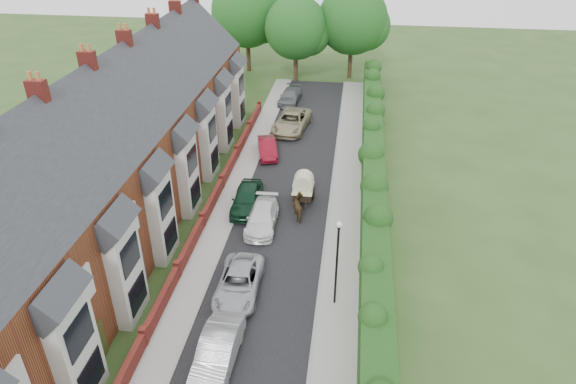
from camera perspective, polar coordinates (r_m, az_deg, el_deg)
name	(u,v)px	position (r m, az deg, el deg)	size (l,w,h in m)	color
ground	(256,356)	(25.03, -3.56, -17.77)	(140.00, 140.00, 0.00)	#2D4C1E
road	(280,224)	(33.30, -0.88, -3.56)	(6.00, 58.00, 0.02)	black
pavement_hedge_side	(344,228)	(33.01, 6.19, -4.00)	(2.20, 58.00, 0.12)	#999691
pavement_house_side	(222,219)	(33.97, -7.33, -2.98)	(1.70, 58.00, 0.12)	#999691
kerb_hedge_side	(327,227)	(33.03, 4.37, -3.86)	(0.18, 58.00, 0.13)	gray
kerb_house_side	(234,220)	(33.79, -6.01, -3.08)	(0.18, 58.00, 0.13)	gray
hedge	(374,210)	(32.22, 9.54, -1.94)	(2.10, 58.00, 2.85)	#163410
terrace_row	(109,160)	(33.20, -19.24, 3.40)	(9.05, 40.50, 11.50)	brown
garden_wall_row	(203,221)	(33.21, -9.46, -3.20)	(0.35, 40.35, 1.10)	maroon
lamppost	(337,253)	(25.44, 5.50, -6.81)	(0.32, 0.32, 5.16)	black
tree_far_left	(299,29)	(58.17, 1.26, 17.62)	(7.14, 6.80, 9.29)	#332316
tree_far_right	(356,21)	(59.65, 7.58, 18.30)	(7.98, 7.60, 10.31)	#332316
tree_far_back	(250,13)	(61.80, -4.19, 19.17)	(8.40, 8.00, 10.82)	#332316
car_silver_a	(217,351)	(24.38, -7.84, -17.14)	(1.58, 4.54, 1.50)	#ADADB2
car_silver_b	(239,283)	(27.80, -5.49, -10.00)	(2.20, 4.77, 1.33)	#B1B4B8
car_white	(262,218)	(32.78, -2.90, -2.86)	(1.84, 4.52, 1.31)	white
car_green	(247,198)	(34.62, -4.60, -0.72)	(1.83, 4.55, 1.55)	black
car_red	(267,148)	(41.77, -2.32, 4.93)	(1.38, 3.95, 1.30)	maroon
car_beige	(292,121)	(46.40, 0.43, 7.85)	(2.66, 5.76, 1.60)	tan
car_grey	(290,96)	(52.85, 0.21, 10.59)	(1.87, 4.59, 1.33)	slate
horse	(300,208)	(33.54, 1.33, -1.76)	(0.82, 1.81, 1.52)	#49361B
horse_cart	(303,186)	(34.93, 1.70, 0.69)	(1.43, 3.16, 2.28)	black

